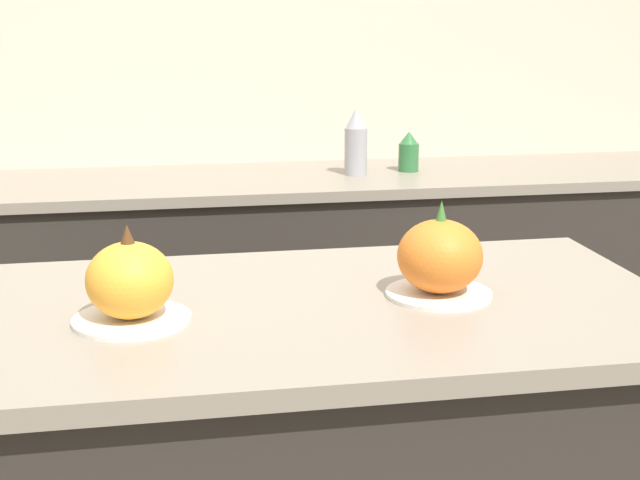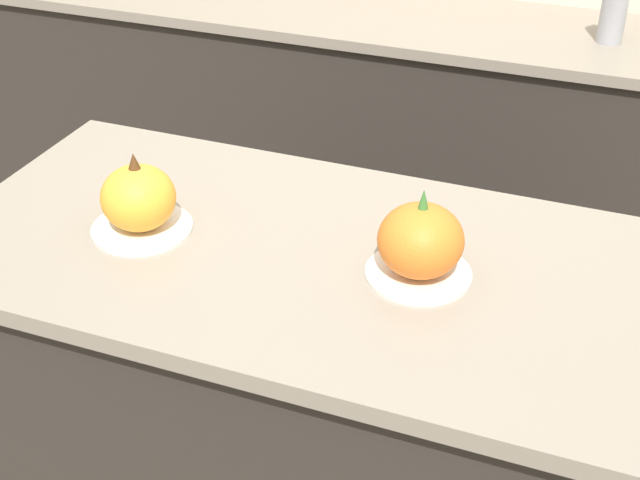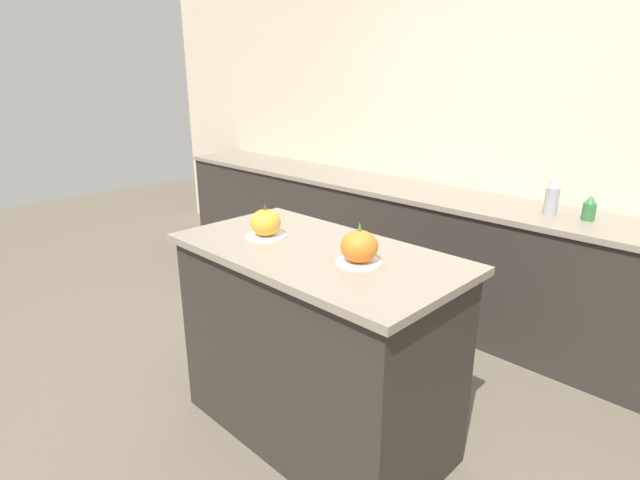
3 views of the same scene
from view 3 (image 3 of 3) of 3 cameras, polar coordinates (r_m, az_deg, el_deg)
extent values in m
plane|color=#665B4C|center=(2.67, -0.45, -20.78)|extent=(12.00, 12.00, 0.00)
cube|color=beige|center=(3.67, 21.04, 10.38)|extent=(8.00, 0.06, 2.50)
cube|color=#2D2823|center=(2.41, -0.48, -12.25)|extent=(1.27, 0.64, 0.92)
cube|color=gray|center=(2.20, -0.51, -1.47)|extent=(1.33, 0.70, 0.03)
cube|color=#2D2823|center=(3.58, 17.37, -3.05)|extent=(6.00, 0.56, 0.86)
cube|color=gray|center=(3.44, 18.07, 3.91)|extent=(6.00, 0.60, 0.03)
cylinder|color=silver|center=(2.37, -6.18, 0.45)|extent=(0.19, 0.19, 0.01)
ellipsoid|color=orange|center=(2.35, -6.24, 2.00)|extent=(0.14, 0.14, 0.13)
cone|color=#4C2D14|center=(2.33, -6.30, 3.80)|extent=(0.03, 0.03, 0.03)
cylinder|color=silver|center=(2.04, 4.45, -2.57)|extent=(0.19, 0.19, 0.01)
ellipsoid|color=orange|center=(2.01, 4.50, -0.73)|extent=(0.15, 0.15, 0.13)
cone|color=#38702D|center=(1.99, 4.56, 1.49)|extent=(0.02, 0.02, 0.04)
cylinder|color=#99999E|center=(3.25, 24.93, 4.03)|extent=(0.08, 0.08, 0.16)
cone|color=#99999E|center=(3.22, 25.21, 6.03)|extent=(0.07, 0.07, 0.07)
cylinder|color=#2D6B38|center=(3.23, 28.37, 2.87)|extent=(0.07, 0.07, 0.10)
cone|color=#2D6B38|center=(3.21, 28.56, 4.08)|extent=(0.07, 0.07, 0.04)
camera|label=1|loc=(1.71, -45.05, 5.20)|focal=50.00mm
camera|label=2|loc=(0.94, -37.70, 25.40)|focal=50.00mm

